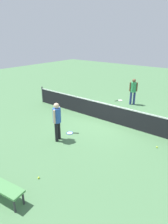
{
  "coord_description": "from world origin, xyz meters",
  "views": [
    {
      "loc": [
        5.1,
        -8.26,
        4.29
      ],
      "look_at": [
        -0.24,
        -1.52,
        0.9
      ],
      "focal_mm": 31.6,
      "sensor_mm": 36.0,
      "label": 1
    }
  ],
  "objects_px": {
    "tennis_racket_far_player": "(120,100)",
    "courtside_bench": "(1,186)",
    "player_far_side": "(133,89)",
    "tennis_ball_by_net": "(157,147)",
    "player_near_side": "(57,119)",
    "tennis_ball_near_player": "(39,178)",
    "tennis_racket_near_player": "(70,133)",
    "tennis_ball_midcourt": "(59,128)"
  },
  "relations": [
    {
      "from": "tennis_racket_far_player",
      "to": "courtside_bench",
      "type": "height_order",
      "value": "courtside_bench"
    },
    {
      "from": "player_far_side",
      "to": "tennis_ball_by_net",
      "type": "distance_m",
      "value": 5.44
    },
    {
      "from": "tennis_ball_by_net",
      "to": "courtside_bench",
      "type": "height_order",
      "value": "courtside_bench"
    },
    {
      "from": "player_near_side",
      "to": "tennis_ball_near_player",
      "type": "distance_m",
      "value": 2.69
    },
    {
      "from": "tennis_racket_far_player",
      "to": "tennis_ball_by_net",
      "type": "distance_m",
      "value": 6.17
    },
    {
      "from": "tennis_racket_near_player",
      "to": "tennis_ball_near_player",
      "type": "height_order",
      "value": "tennis_ball_near_player"
    },
    {
      "from": "courtside_bench",
      "to": "player_far_side",
      "type": "bearing_deg",
      "value": 94.06
    },
    {
      "from": "tennis_racket_near_player",
      "to": "player_near_side",
      "type": "bearing_deg",
      "value": -89.84
    },
    {
      "from": "tennis_racket_far_player",
      "to": "tennis_ball_near_player",
      "type": "xyz_separation_m",
      "value": [
        1.86,
        -8.71,
        0.02
      ]
    },
    {
      "from": "tennis_ball_near_player",
      "to": "courtside_bench",
      "type": "relative_size",
      "value": 0.04
    },
    {
      "from": "player_far_side",
      "to": "tennis_racket_near_player",
      "type": "height_order",
      "value": "player_far_side"
    },
    {
      "from": "player_far_side",
      "to": "tennis_racket_far_player",
      "type": "xyz_separation_m",
      "value": [
        -1.02,
        0.22,
        -1.0
      ]
    },
    {
      "from": "tennis_racket_far_player",
      "to": "tennis_ball_midcourt",
      "type": "distance_m",
      "value": 5.78
    },
    {
      "from": "tennis_racket_near_player",
      "to": "tennis_ball_by_net",
      "type": "distance_m",
      "value": 3.82
    },
    {
      "from": "player_near_side",
      "to": "courtside_bench",
      "type": "height_order",
      "value": "player_near_side"
    },
    {
      "from": "player_near_side",
      "to": "tennis_racket_near_player",
      "type": "height_order",
      "value": "player_near_side"
    },
    {
      "from": "courtside_bench",
      "to": "tennis_racket_far_player",
      "type": "bearing_deg",
      "value": 99.78
    },
    {
      "from": "player_near_side",
      "to": "tennis_racket_far_player",
      "type": "relative_size",
      "value": 2.85
    },
    {
      "from": "tennis_racket_near_player",
      "to": "courtside_bench",
      "type": "height_order",
      "value": "courtside_bench"
    },
    {
      "from": "tennis_ball_by_net",
      "to": "player_far_side",
      "type": "bearing_deg",
      "value": 126.27
    },
    {
      "from": "tennis_racket_far_player",
      "to": "tennis_ball_by_net",
      "type": "xyz_separation_m",
      "value": [
        4.18,
        -4.53,
        0.02
      ]
    },
    {
      "from": "player_far_side",
      "to": "tennis_racket_far_player",
      "type": "height_order",
      "value": "player_far_side"
    },
    {
      "from": "player_far_side",
      "to": "tennis_ball_by_net",
      "type": "height_order",
      "value": "player_far_side"
    },
    {
      "from": "player_near_side",
      "to": "tennis_ball_midcourt",
      "type": "height_order",
      "value": "player_near_side"
    },
    {
      "from": "player_far_side",
      "to": "tennis_ball_midcourt",
      "type": "height_order",
      "value": "player_far_side"
    },
    {
      "from": "courtside_bench",
      "to": "tennis_ball_near_player",
      "type": "bearing_deg",
      "value": 82.13
    },
    {
      "from": "player_near_side",
      "to": "tennis_racket_near_player",
      "type": "distance_m",
      "value": 1.27
    },
    {
      "from": "tennis_racket_near_player",
      "to": "courtside_bench",
      "type": "bearing_deg",
      "value": -74.51
    },
    {
      "from": "tennis_ball_near_player",
      "to": "tennis_ball_midcourt",
      "type": "xyz_separation_m",
      "value": [
        -2.05,
        2.93,
        0.0
      ]
    },
    {
      "from": "tennis_racket_far_player",
      "to": "tennis_ball_midcourt",
      "type": "height_order",
      "value": "tennis_ball_midcourt"
    },
    {
      "from": "tennis_ball_near_player",
      "to": "tennis_ball_by_net",
      "type": "distance_m",
      "value": 4.78
    },
    {
      "from": "tennis_racket_far_player",
      "to": "courtside_bench",
      "type": "distance_m",
      "value": 10.02
    },
    {
      "from": "tennis_racket_near_player",
      "to": "tennis_racket_far_player",
      "type": "bearing_deg",
      "value": 95.6
    },
    {
      "from": "player_far_side",
      "to": "courtside_bench",
      "type": "distance_m",
      "value": 9.69
    },
    {
      "from": "player_far_side",
      "to": "tennis_ball_by_net",
      "type": "bearing_deg",
      "value": -53.73
    },
    {
      "from": "tennis_ball_midcourt",
      "to": "tennis_ball_by_net",
      "type": "bearing_deg",
      "value": 15.89
    },
    {
      "from": "tennis_racket_near_player",
      "to": "tennis_ball_midcourt",
      "type": "xyz_separation_m",
      "value": [
        -0.76,
        -0.01,
        0.02
      ]
    },
    {
      "from": "tennis_ball_by_net",
      "to": "tennis_ball_near_player",
      "type": "bearing_deg",
      "value": -119.05
    },
    {
      "from": "tennis_ball_midcourt",
      "to": "tennis_racket_near_player",
      "type": "bearing_deg",
      "value": 0.6
    },
    {
      "from": "tennis_racket_near_player",
      "to": "tennis_ball_midcourt",
      "type": "distance_m",
      "value": 0.76
    },
    {
      "from": "tennis_ball_by_net",
      "to": "courtside_bench",
      "type": "distance_m",
      "value": 5.89
    },
    {
      "from": "tennis_ball_near_player",
      "to": "tennis_ball_by_net",
      "type": "bearing_deg",
      "value": 60.95
    }
  ]
}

